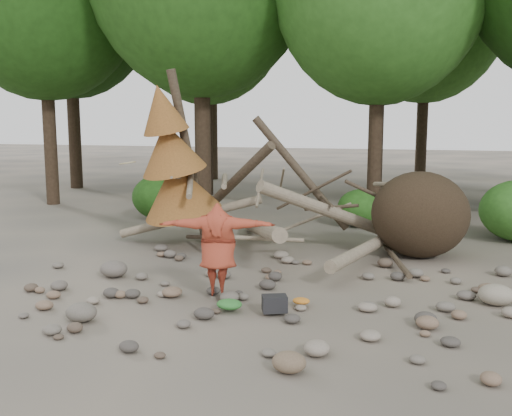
% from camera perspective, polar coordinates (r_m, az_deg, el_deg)
% --- Properties ---
extents(ground, '(120.00, 120.00, 0.00)m').
position_cam_1_polar(ground, '(10.01, -0.41, -9.28)').
color(ground, '#514C44').
rests_on(ground, ground).
extents(deadfall_pile, '(8.55, 5.24, 3.30)m').
position_cam_1_polar(deadfall_pile, '(13.48, 13.58, -0.73)').
color(deadfall_pile, '#332619').
rests_on(deadfall_pile, ground).
extents(dead_conifer, '(2.06, 2.16, 4.35)m').
position_cam_1_polar(dead_conifer, '(13.88, -8.24, 4.50)').
color(dead_conifer, '#4C3F30').
rests_on(dead_conifer, ground).
extents(bush_left, '(1.80, 1.80, 1.44)m').
position_cam_1_polar(bush_left, '(18.49, -9.53, 1.12)').
color(bush_left, '#214F15').
rests_on(bush_left, ground).
extents(bush_mid, '(1.40, 1.40, 1.12)m').
position_cam_1_polar(bush_mid, '(17.17, 10.45, -0.01)').
color(bush_mid, '#2C651D').
rests_on(bush_mid, ground).
extents(frisbee_thrower, '(2.71, 1.04, 2.34)m').
position_cam_1_polar(frisbee_thrower, '(9.92, -3.86, -4.11)').
color(frisbee_thrower, '#9D3723').
rests_on(frisbee_thrower, ground).
extents(backpack, '(0.47, 0.40, 0.26)m').
position_cam_1_polar(backpack, '(9.28, 1.87, -9.88)').
color(backpack, black).
rests_on(backpack, ground).
extents(cloth_green, '(0.43, 0.36, 0.16)m').
position_cam_1_polar(cloth_green, '(9.45, -2.68, -9.88)').
color(cloth_green, '#2D702C').
rests_on(cloth_green, ground).
extents(cloth_orange, '(0.29, 0.24, 0.11)m').
position_cam_1_polar(cloth_orange, '(9.72, 4.54, -9.53)').
color(cloth_orange, '#C47221').
rests_on(cloth_orange, ground).
extents(boulder_front_left, '(0.49, 0.44, 0.29)m').
position_cam_1_polar(boulder_front_left, '(9.39, -17.07, -9.94)').
color(boulder_front_left, '#665F55').
rests_on(boulder_front_left, ground).
extents(boulder_front_right, '(0.43, 0.39, 0.26)m').
position_cam_1_polar(boulder_front_right, '(7.31, 3.32, -15.13)').
color(boulder_front_right, brown).
rests_on(boulder_front_right, ground).
extents(boulder_mid_right, '(0.59, 0.53, 0.35)m').
position_cam_1_polar(boulder_mid_right, '(10.57, 22.89, -7.99)').
color(boulder_mid_right, gray).
rests_on(boulder_mid_right, ground).
extents(boulder_mid_left, '(0.56, 0.50, 0.33)m').
position_cam_1_polar(boulder_mid_left, '(11.81, -14.04, -5.93)').
color(boulder_mid_left, '#645C54').
rests_on(boulder_mid_left, ground).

